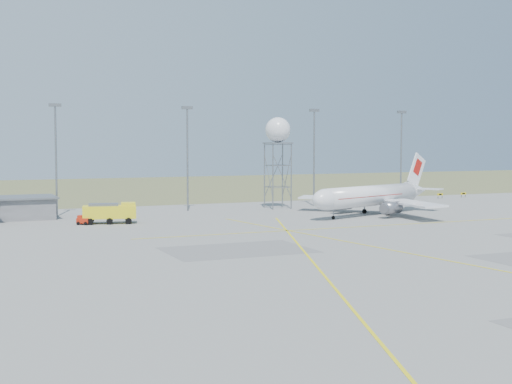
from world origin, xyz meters
name	(u,v)px	position (x,y,z in m)	size (l,w,h in m)	color
ground	(444,257)	(0.00, 0.00, 0.00)	(400.00, 400.00, 0.00)	gray
grass_strip	(143,188)	(0.00, 140.00, 0.01)	(400.00, 120.00, 0.03)	#526135
building_grey	(0,208)	(-45.00, 64.00, 1.97)	(19.00, 10.00, 3.90)	gray
mast_a	(56,150)	(-35.00, 66.00, 12.07)	(2.20, 0.50, 20.50)	slate
mast_b	(187,150)	(-10.00, 66.00, 12.07)	(2.20, 0.50, 20.50)	slate
mast_c	(314,149)	(18.00, 66.00, 12.07)	(2.20, 0.50, 20.50)	slate
mast_d	(401,149)	(40.00, 66.00, 12.07)	(2.20, 0.50, 20.50)	slate
taxi_sign_near	(440,195)	(55.60, 72.00, 0.89)	(1.60, 0.17, 1.20)	black
taxi_sign_far	(463,194)	(62.60, 72.00, 0.89)	(1.60, 0.17, 1.20)	black
airliner_main	(372,196)	(18.82, 44.87, 3.51)	(32.64, 30.67, 11.46)	white
radar_tower	(278,157)	(8.57, 63.94, 10.41)	(5.12, 5.12, 18.54)	slate
fire_truck	(111,214)	(-28.43, 50.34, 1.66)	(9.08, 4.96, 3.46)	yellow
baggage_tug	(83,221)	(-32.97, 50.47, 0.59)	(2.42, 2.35, 1.56)	#B7220D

